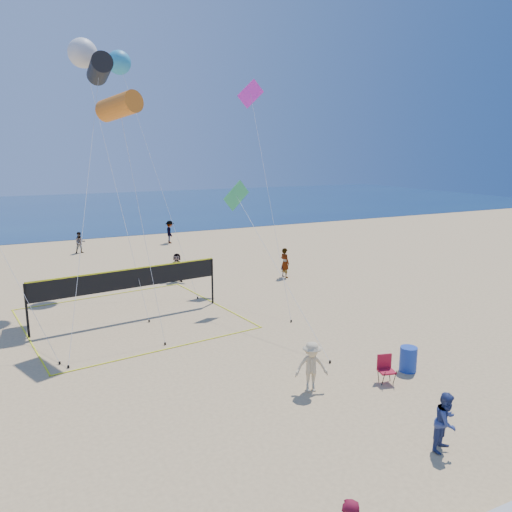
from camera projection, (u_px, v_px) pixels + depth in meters
name	position (u px, v px, depth m)	size (l,w,h in m)	color
ground	(287.00, 495.00, 11.32)	(120.00, 120.00, 0.00)	tan
ocean	(56.00, 210.00, 65.85)	(140.00, 50.00, 0.03)	navy
bystander_a	(446.00, 422.00, 12.90)	(0.77, 0.60, 1.59)	navy
bystander_b	(312.00, 367.00, 16.07)	(1.08, 0.62, 1.68)	beige
far_person_1	(177.00, 268.00, 29.67)	(1.58, 0.50, 1.70)	gray
far_person_2	(285.00, 263.00, 30.61)	(0.67, 0.44, 1.85)	gray
far_person_3	(80.00, 243.00, 37.95)	(0.79, 0.62, 1.63)	gray
far_person_4	(170.00, 232.00, 42.02)	(1.23, 0.71, 1.91)	gray
camp_chair	(386.00, 367.00, 16.75)	(0.61, 0.72, 1.06)	#A41229
trash_barrel	(408.00, 359.00, 17.62)	(0.59, 0.59, 0.89)	#193AA3
volleyball_net	(128.00, 285.00, 22.89)	(9.99, 9.86, 2.39)	black
kite_1	(100.00, 69.00, 23.77)	(3.62, 9.11, 12.14)	black
kite_2	(119.00, 107.00, 20.17)	(1.71, 3.91, 10.02)	orange
kite_4	(241.00, 204.00, 23.94)	(1.52, 8.36, 6.28)	#34B368
kite_5	(253.00, 106.00, 28.42)	(2.88, 8.68, 11.72)	#F62DDD
kite_6	(83.00, 53.00, 25.27)	(2.06, 7.23, 13.25)	silver
kite_7	(119.00, 63.00, 28.25)	(3.03, 6.99, 13.23)	#298FBD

